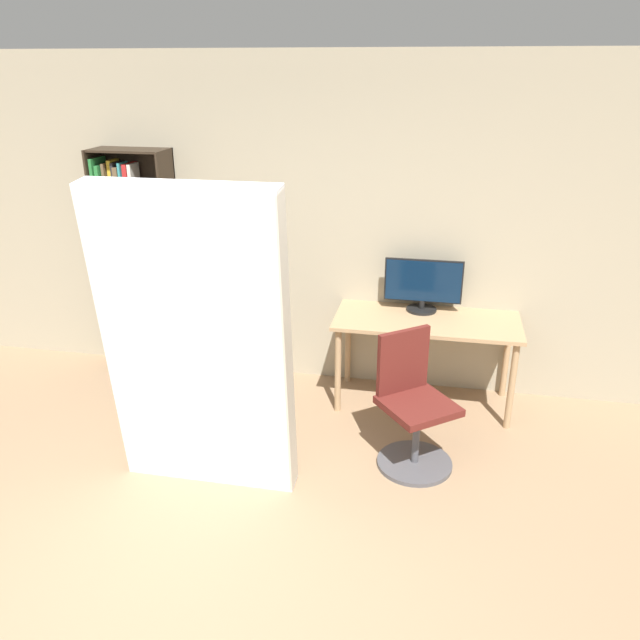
% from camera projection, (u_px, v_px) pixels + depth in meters
% --- Properties ---
extents(ground_plane, '(16.00, 16.00, 0.00)m').
position_uv_depth(ground_plane, '(174.00, 617.00, 3.14)').
color(ground_plane, '#937556').
extents(wall_back, '(8.00, 0.06, 2.70)m').
position_uv_depth(wall_back, '(297.00, 226.00, 5.15)').
color(wall_back, tan).
rests_on(wall_back, ground).
extents(desk, '(1.44, 0.64, 0.74)m').
position_uv_depth(desk, '(426.00, 330.00, 4.90)').
color(desk, tan).
rests_on(desk, ground).
extents(monitor, '(0.62, 0.24, 0.43)m').
position_uv_depth(monitor, '(423.00, 284.00, 4.95)').
color(monitor, black).
rests_on(monitor, desk).
extents(office_chair, '(0.62, 0.62, 0.94)m').
position_uv_depth(office_chair, '(413.00, 413.00, 4.24)').
color(office_chair, '#4C4C51').
rests_on(office_chair, ground).
extents(bookshelf, '(0.63, 0.31, 1.96)m').
position_uv_depth(bookshelf, '(135.00, 263.00, 5.40)').
color(bookshelf, '#2D2319').
rests_on(bookshelf, ground).
extents(mattress_near, '(1.15, 0.36, 2.01)m').
position_uv_depth(mattress_near, '(198.00, 347.00, 3.76)').
color(mattress_near, silver).
rests_on(mattress_near, ground).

